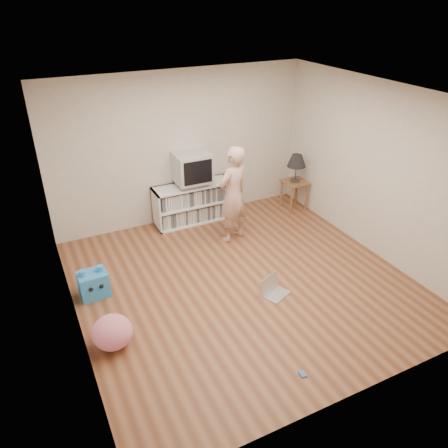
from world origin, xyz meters
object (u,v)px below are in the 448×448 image
laptop (273,289)px  table_lamp (297,161)px  person (233,195)px  dvd_deck (193,183)px  side_table (294,188)px  plush_blue (94,284)px  media_unit (193,203)px  plush_pink (112,332)px  crt_tv (192,167)px

laptop → table_lamp: bearing=27.3°
laptop → person: bearing=60.5°
dvd_deck → side_table: (1.89, -0.37, -0.32)m
table_lamp → plush_blue: bearing=-165.2°
dvd_deck → side_table: 1.95m
media_unit → plush_pink: size_ratio=2.96×
media_unit → side_table: size_ratio=2.55×
table_lamp → laptop: (-1.74, -2.08, -0.88)m
side_table → person: size_ratio=0.34×
media_unit → plush_pink: media_unit is taller
side_table → laptop: (-1.74, -2.08, -0.35)m
dvd_deck → side_table: bearing=-11.1°
table_lamp → laptop: size_ratio=1.19×
person → plush_pink: (-2.39, -1.59, -0.60)m
side_table → person: bearing=-161.8°
side_table → table_lamp: bearing=0.0°
plush_blue → person: bearing=9.7°
laptop → plush_pink: bearing=157.8°
laptop → dvd_deck: bearing=70.6°
media_unit → dvd_deck: (0.00, -0.02, 0.39)m
table_lamp → person: bearing=-161.8°
plush_pink → dvd_deck: bearing=50.3°
dvd_deck → plush_pink: (-2.05, -2.47, -0.53)m
laptop → media_unit: bearing=70.6°
media_unit → table_lamp: size_ratio=2.72×
plush_blue → plush_pink: bearing=-92.9°
crt_tv → laptop: (0.15, -2.45, -0.95)m
crt_tv → side_table: 2.01m
crt_tv → side_table: crt_tv is taller
media_unit → dvd_deck: size_ratio=3.11×
table_lamp → person: size_ratio=0.32×
side_table → plush_pink: bearing=-151.9°
table_lamp → dvd_deck: bearing=168.9°
crt_tv → side_table: bearing=-11.0°
plush_blue → plush_pink: size_ratio=0.93×
dvd_deck → laptop: dvd_deck is taller
table_lamp → laptop: 2.85m
crt_tv → table_lamp: crt_tv is taller
side_table → plush_pink: size_ratio=1.16×
plush_blue → laptop: bearing=-28.1°
crt_tv → plush_blue: (-2.05, -1.41, -0.83)m
media_unit → table_lamp: 2.01m
plush_pink → crt_tv: bearing=50.3°
person → side_table: bearing=178.2°
media_unit → side_table: 1.93m
dvd_deck → plush_pink: bearing=-129.7°
person → laptop: size_ratio=3.71×
dvd_deck → person: (0.33, -0.88, 0.07)m
dvd_deck → plush_blue: size_ratio=1.02×
table_lamp → crt_tv: bearing=169.0°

